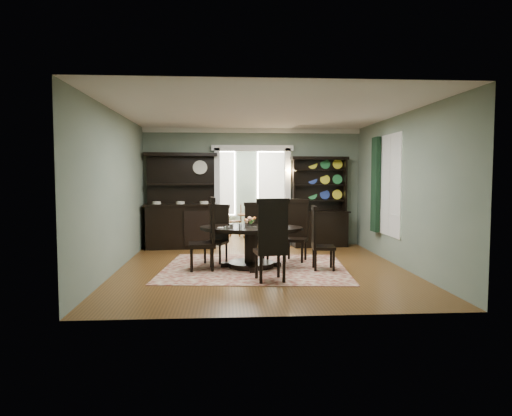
{
  "coord_description": "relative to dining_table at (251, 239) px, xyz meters",
  "views": [
    {
      "loc": [
        -0.69,
        -8.68,
        1.79
      ],
      "look_at": [
        -0.07,
        0.6,
        1.14
      ],
      "focal_mm": 32.0,
      "sensor_mm": 36.0,
      "label": 1
    }
  ],
  "objects": [
    {
      "name": "welsh_dresser",
      "position": [
        1.89,
        2.58,
        0.27
      ],
      "size": [
        1.5,
        0.65,
        2.28
      ],
      "rotation": [
        0.0,
        0.0,
        0.08
      ],
      "color": "black",
      "rests_on": "floor"
    },
    {
      "name": "right_window",
      "position": [
        2.89,
        0.76,
        1.04
      ],
      "size": [
        0.15,
        1.47,
        2.12
      ],
      "color": "white",
      "rests_on": "wall_right"
    },
    {
      "name": "chair_end_right",
      "position": [
        1.26,
        -0.34,
        0.09
      ],
      "size": [
        0.47,
        0.49,
        1.23
      ],
      "rotation": [
        0.0,
        0.0,
        -1.66
      ],
      "color": "black",
      "rests_on": "rug"
    },
    {
      "name": "parlor_chair_right",
      "position": [
        0.59,
        4.54,
        -0.08
      ],
      "size": [
        0.39,
        0.37,
        0.89
      ],
      "rotation": [
        0.0,
        0.0,
        -1.46
      ],
      "color": "#5C2F1A",
      "rests_on": "parlor_floor"
    },
    {
      "name": "rug",
      "position": [
        0.07,
        -0.1,
        -0.55
      ],
      "size": [
        3.75,
        3.26,
        0.01
      ],
      "primitive_type": "cube",
      "rotation": [
        0.0,
        0.0,
        -0.09
      ],
      "color": "maroon",
      "rests_on": "floor"
    },
    {
      "name": "parlor_table",
      "position": [
        0.22,
        4.35,
        -0.11
      ],
      "size": [
        0.75,
        0.75,
        0.69
      ],
      "color": "#5C2F1A",
      "rests_on": "parlor_floor"
    },
    {
      "name": "chair_near",
      "position": [
        0.27,
        -1.32,
        0.19
      ],
      "size": [
        0.58,
        0.56,
        1.43
      ],
      "rotation": [
        0.0,
        0.0,
        0.12
      ],
      "color": "black",
      "rests_on": "rug"
    },
    {
      "name": "chair_far_mid",
      "position": [
        0.14,
        0.51,
        0.1
      ],
      "size": [
        0.53,
        0.51,
        1.25
      ],
      "rotation": [
        0.0,
        0.0,
        3.31
      ],
      "color": "black",
      "rests_on": "rug"
    },
    {
      "name": "chair_far_left",
      "position": [
        -0.66,
        0.59,
        0.07
      ],
      "size": [
        0.57,
        0.56,
        1.2
      ],
      "rotation": [
        0.0,
        0.0,
        2.74
      ],
      "color": "black",
      "rests_on": "rug"
    },
    {
      "name": "centerpiece",
      "position": [
        -0.0,
        -0.1,
        0.3
      ],
      "size": [
        1.23,
        0.79,
        0.2
      ],
      "color": "white",
      "rests_on": "dining_table"
    },
    {
      "name": "sideboard",
      "position": [
        -1.61,
        2.55,
        0.27
      ],
      "size": [
        1.85,
        0.81,
        2.37
      ],
      "rotation": [
        0.0,
        0.0,
        0.1
      ],
      "color": "black",
      "rests_on": "floor"
    },
    {
      "name": "parlor",
      "position": [
        0.2,
        5.36,
        0.96
      ],
      "size": [
        3.51,
        3.5,
        3.01
      ],
      "color": "brown",
      "rests_on": "ground"
    },
    {
      "name": "chair_end_left",
      "position": [
        -0.83,
        -0.23,
        0.17
      ],
      "size": [
        0.53,
        0.55,
        1.39
      ],
      "rotation": [
        0.0,
        0.0,
        1.66
      ],
      "color": "black",
      "rests_on": "rug"
    },
    {
      "name": "chair_far_right",
      "position": [
        1.0,
        0.65,
        0.13
      ],
      "size": [
        0.61,
        0.6,
        1.3
      ],
      "rotation": [
        0.0,
        0.0,
        2.77
      ],
      "color": "black",
      "rests_on": "rug"
    },
    {
      "name": "dining_table",
      "position": [
        0.0,
        0.0,
        0.0
      ],
      "size": [
        2.22,
        2.18,
        0.8
      ],
      "rotation": [
        0.0,
        0.0,
        -0.18
      ],
      "color": "black",
      "rests_on": "rug"
    },
    {
      "name": "room",
      "position": [
        0.2,
        -0.13,
        1.02
      ],
      "size": [
        5.51,
        6.01,
        3.01
      ],
      "color": "brown",
      "rests_on": "ground"
    },
    {
      "name": "doorway_trim",
      "position": [
        0.2,
        2.83,
        1.06
      ],
      "size": [
        2.08,
        0.25,
        2.57
      ],
      "color": "silver",
      "rests_on": "floor"
    },
    {
      "name": "parlor_chair_left",
      "position": [
        -0.15,
        4.66,
        -0.05
      ],
      "size": [
        0.4,
        0.4,
        0.94
      ],
      "rotation": [
        0.0,
        0.0,
        1.51
      ],
      "color": "#5C2F1A",
      "rests_on": "parlor_floor"
    },
    {
      "name": "wall_sconce",
      "position": [
        1.15,
        2.68,
        1.33
      ],
      "size": [
        0.27,
        0.21,
        0.21
      ],
      "color": "gold",
      "rests_on": "back_wall_right"
    }
  ]
}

